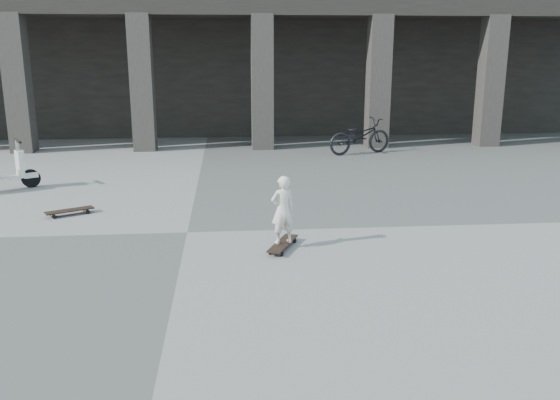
{
  "coord_description": "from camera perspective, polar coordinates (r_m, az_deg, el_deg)",
  "views": [
    {
      "loc": [
        0.72,
        -9.65,
        3.03
      ],
      "look_at": [
        1.53,
        -0.46,
        0.65
      ],
      "focal_mm": 38.0,
      "sensor_mm": 36.0,
      "label": 1
    }
  ],
  "objects": [
    {
      "name": "child",
      "position": [
        9.05,
        0.28,
        -0.95
      ],
      "size": [
        0.45,
        0.36,
        1.06
      ],
      "primitive_type": "imported",
      "rotation": [
        0.0,
        0.0,
        3.46
      ],
      "color": "silver",
      "rests_on": "longboard"
    },
    {
      "name": "longboard",
      "position": [
        9.21,
        0.27,
        -4.25
      ],
      "size": [
        0.57,
        0.94,
        0.09
      ],
      "rotation": [
        0.0,
        0.0,
        1.16
      ],
      "color": "black",
      "rests_on": "ground"
    },
    {
      "name": "colonnade",
      "position": [
        23.43,
        -7.03,
        14.35
      ],
      "size": [
        28.0,
        8.82,
        6.0
      ],
      "color": "black",
      "rests_on": "ground"
    },
    {
      "name": "ground",
      "position": [
        10.14,
        -8.92,
        -3.1
      ],
      "size": [
        90.0,
        90.0,
        0.0
      ],
      "primitive_type": "plane",
      "color": "#4F4F4C",
      "rests_on": "ground"
    },
    {
      "name": "skateboard_spare",
      "position": [
        11.7,
        -19.59,
        -1.0
      ],
      "size": [
        0.87,
        0.61,
        0.1
      ],
      "rotation": [
        0.0,
        0.0,
        0.5
      ],
      "color": "black",
      "rests_on": "ground"
    },
    {
      "name": "bicycle",
      "position": [
        17.56,
        7.69,
        6.11
      ],
      "size": [
        2.1,
        1.29,
        1.04
      ],
      "primitive_type": "imported",
      "rotation": [
        0.0,
        0.0,
        1.9
      ],
      "color": "black",
      "rests_on": "ground"
    }
  ]
}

